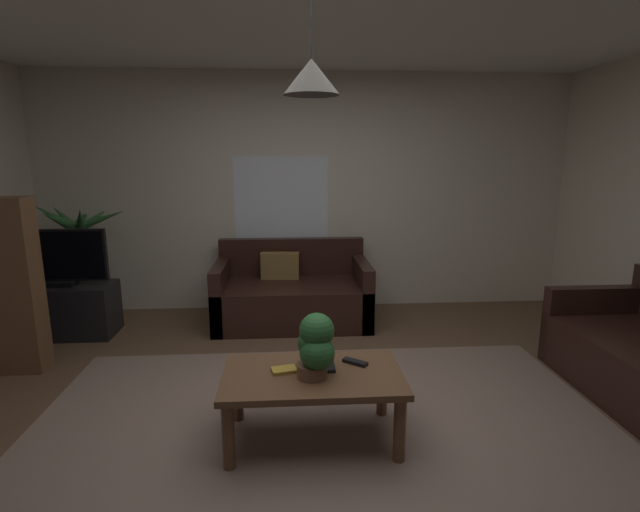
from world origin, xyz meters
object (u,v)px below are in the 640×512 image
Objects in this scene: couch_under_window at (292,296)px; tv at (59,257)px; tv_stand at (66,310)px; pendant_lamp at (311,77)px; remote_on_table_0 at (330,366)px; coffee_table at (313,384)px; book_on_table_0 at (284,370)px; potted_plant_on_table at (316,345)px; remote_on_table_1 at (355,362)px; potted_palm_corner at (81,262)px.

tv is at bearing -172.89° from couch_under_window.
pendant_lamp is at bearing -39.52° from tv_stand.
coffee_table is at bearing -150.12° from remote_on_table_0.
couch_under_window is 2.81m from pendant_lamp.
remote_on_table_0 is at bearing -37.17° from tv_stand.
couch_under_window is 10.71× the size of book_on_table_0.
potted_plant_on_table is at bearing -19.90° from book_on_table_0.
potted_plant_on_table is 0.44× the size of tv.
remote_on_table_0 is 0.18× the size of tv.
remote_on_table_1 is at bearing 9.79° from book_on_table_0.
pendant_lamp is at bearing -150.12° from remote_on_table_0.
coffee_table is 6.71× the size of remote_on_table_0.
potted_plant_on_table is at bearing -39.52° from tv.
couch_under_window is at bearing 93.12° from potted_plant_on_table.
potted_plant_on_table is 1.48m from pendant_lamp.
pendant_lamp is at bearing -87.28° from couch_under_window.
book_on_table_0 is 0.39× the size of potted_plant_on_table.
potted_plant_on_table is 3.00m from tv_stand.
tv_stand is at bearing -87.39° from remote_on_table_1.
pendant_lamp reaches higher than remote_on_table_0.
pendant_lamp reaches higher than remote_on_table_1.
book_on_table_0 is 0.11× the size of potted_palm_corner.
pendant_lamp is (-0.11, -0.07, 1.66)m from remote_on_table_0.
couch_under_window is 9.78× the size of remote_on_table_1.
couch_under_window reaches higher than remote_on_table_0.
couch_under_window is at bearing -5.36° from potted_palm_corner.
remote_on_table_1 is 0.42× the size of potted_plant_on_table.
couch_under_window is 2.08m from remote_on_table_0.
remote_on_table_0 is 3.00m from tv.
potted_plant_on_table is at bearing -39.84° from tv_stand.
coffee_table is 2.95m from tv_stand.
tv_stand is (-2.27, 1.87, -0.12)m from coffee_table.
couch_under_window reaches higher than remote_on_table_1.
tv is (-2.27, 1.85, 0.41)m from coffee_table.
coffee_table is at bearing 104.04° from pendant_lamp.
pendant_lamp is (0.17, -0.03, 1.66)m from book_on_table_0.
remote_on_table_0 is (0.11, 0.07, 0.08)m from coffee_table.
potted_palm_corner reaches higher than remote_on_table_0.
couch_under_window reaches higher than coffee_table.
book_on_table_0 is at bearing 169.32° from pendant_lamp.
pendant_lamp reaches higher than potted_plant_on_table.
tv_stand reaches higher than remote_on_table_1.
couch_under_window is 2.18m from tv_stand.
tv_stand reaches higher than book_on_table_0.
remote_on_table_1 is 1.69m from pendant_lamp.
tv_stand is at bearing 140.48° from coffee_table.
remote_on_table_0 is at bearing -84.05° from couch_under_window.
tv reaches higher than book_on_table_0.
remote_on_table_1 is 0.18× the size of tv_stand.
remote_on_table_0 reaches higher than book_on_table_0.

